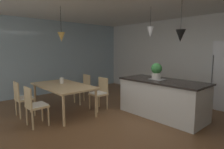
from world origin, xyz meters
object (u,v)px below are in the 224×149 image
Objects in this scene: chair_far_right at (100,92)px; potted_plant_on_island at (156,71)px; chair_near_left at (23,97)px; dining_table at (63,87)px; kitchen_island at (162,98)px; vase_on_dining_table at (62,81)px; chair_near_right at (35,105)px; chair_far_left at (83,88)px.

potted_plant_on_island is at bearing 33.09° from chair_far_right.
dining_table is at bearing 64.80° from chair_near_left.
chair_near_left is at bearing -115.15° from chair_far_right.
kitchen_island reaches higher than chair_far_right.
chair_near_left is at bearing -131.40° from kitchen_island.
kitchen_island is at bearing 48.60° from chair_near_left.
kitchen_island reaches higher than vase_on_dining_table.
chair_far_left is at bearing 115.12° from chair_near_right.
chair_near_right is 2.94m from potted_plant_on_island.
chair_far_right is at bearing 64.91° from dining_table.
kitchen_island is (2.28, 2.58, -0.01)m from chair_near_left.
potted_plant_on_island is at bearing 180.00° from kitchen_island.
potted_plant_on_island is (1.26, 2.58, 0.64)m from chair_near_right.
chair_far_left reaches higher than dining_table.
vase_on_dining_table is at bearing 161.04° from dining_table.
chair_near_left is 0.41× the size of kitchen_island.
dining_table is 2.43m from potted_plant_on_island.
kitchen_island is (1.45, 2.58, -0.01)m from chair_near_right.
chair_far_right is 2.13× the size of potted_plant_on_island.
chair_near_right is 1.00× the size of chair_near_left.
dining_table is at bearing -115.09° from chair_far_right.
chair_near_right and chair_near_left have the same top height.
vase_on_dining_table is (0.20, -0.81, 0.34)m from chair_far_left.
dining_table is at bearing -134.50° from potted_plant_on_island.
chair_far_right is 0.41× the size of kitchen_island.
dining_table is at bearing 115.21° from chair_near_right.
potted_plant_on_island reaches higher than vase_on_dining_table.
kitchen_island reaches higher than dining_table.
chair_near_left is (-0.83, -0.00, 0.00)m from chair_near_right.
dining_table is 4.51× the size of potted_plant_on_island.
chair_near_right is at bearing -56.73° from vase_on_dining_table.
dining_table is 0.99m from chair_far_left.
dining_table is 2.11× the size of chair_far_right.
potted_plant_on_island is at bearing 45.50° from dining_table.
vase_on_dining_table is (-1.88, -1.63, -0.31)m from potted_plant_on_island.
chair_far_left is 0.90m from vase_on_dining_table.
potted_plant_on_island is at bearing 51.06° from chair_near_left.
kitchen_island is at bearing 42.42° from dining_table.
chair_near_right is (0.41, -0.88, -0.19)m from dining_table.
dining_table is 2.11× the size of chair_near_left.
chair_far_right is 1.00× the size of chair_near_left.
chair_far_left is at bearing -160.14° from kitchen_island.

